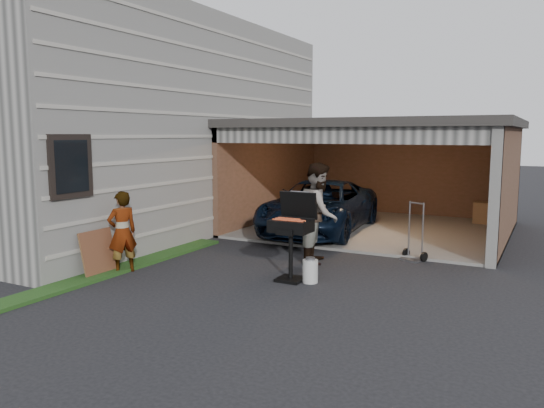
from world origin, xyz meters
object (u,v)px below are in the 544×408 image
(man, at_px, (319,213))
(propane_tank, at_px, (310,271))
(woman, at_px, (122,232))
(plywood_panel, at_px, (98,253))
(bbq_grill, at_px, (292,229))
(hand_truck, at_px, (414,249))
(minivan, at_px, (320,209))

(man, height_order, propane_tank, man)
(woman, bearing_deg, plywood_panel, -9.07)
(bbq_grill, height_order, propane_tank, bbq_grill)
(bbq_grill, bearing_deg, man, 93.96)
(man, xyz_separation_m, hand_truck, (1.63, 1.07, -0.77))
(minivan, bearing_deg, bbq_grill, -78.94)
(hand_truck, bearing_deg, plywood_panel, -116.92)
(woman, xyz_separation_m, bbq_grill, (3.00, 0.98, 0.16))
(woman, bearing_deg, hand_truck, 151.46)
(bbq_grill, relative_size, hand_truck, 1.29)
(woman, bearing_deg, bbq_grill, 131.88)
(man, relative_size, plywood_panel, 2.38)
(propane_tank, relative_size, plywood_panel, 0.48)
(minivan, xyz_separation_m, bbq_grill, (1.27, -4.24, 0.26))
(woman, xyz_separation_m, hand_truck, (4.53, 3.49, -0.53))
(minivan, distance_m, woman, 5.50)
(minivan, relative_size, woman, 3.09)
(man, relative_size, hand_truck, 1.67)
(bbq_grill, bearing_deg, minivan, 106.66)
(bbq_grill, height_order, hand_truck, bbq_grill)
(woman, relative_size, hand_truck, 1.27)
(minivan, bearing_deg, plywood_panel, -115.01)
(woman, bearing_deg, minivan, -174.51)
(minivan, height_order, hand_truck, minivan)
(minivan, relative_size, propane_tank, 11.75)
(plywood_panel, bearing_deg, man, 41.63)
(plywood_panel, bearing_deg, minivan, 70.59)
(minivan, height_order, propane_tank, minivan)
(hand_truck, bearing_deg, minivan, 172.45)
(hand_truck, bearing_deg, man, -122.59)
(plywood_panel, bearing_deg, woman, 57.09)
(minivan, height_order, plywood_panel, minivan)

